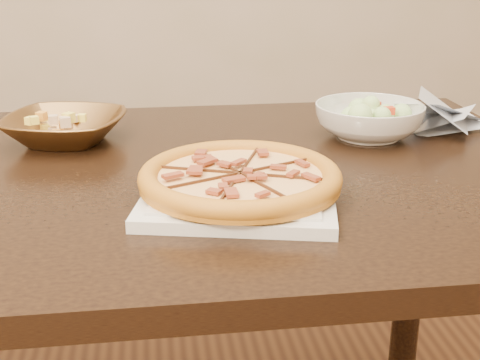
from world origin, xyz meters
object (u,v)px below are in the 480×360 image
(dining_table, at_px, (170,226))
(plate, at_px, (240,192))
(pizza, at_px, (240,177))
(salad_bowl, at_px, (369,121))
(bronze_bowl, at_px, (65,128))

(dining_table, height_order, plate, plate)
(pizza, bearing_deg, salad_bowl, 44.79)
(pizza, relative_size, bronze_bowl, 1.37)
(pizza, xyz_separation_m, bronze_bowl, (-0.29, 0.34, -0.01))
(pizza, bearing_deg, plate, 3.57)
(plate, bearing_deg, dining_table, 124.51)
(plate, xyz_separation_m, salad_bowl, (0.29, 0.29, 0.02))
(dining_table, height_order, bronze_bowl, bronze_bowl)
(bronze_bowl, distance_m, salad_bowl, 0.58)
(pizza, height_order, bronze_bowl, bronze_bowl)
(salad_bowl, bearing_deg, bronze_bowl, 175.42)
(plate, height_order, salad_bowl, salad_bowl)
(dining_table, height_order, salad_bowl, salad_bowl)
(pizza, distance_m, bronze_bowl, 0.44)
(dining_table, relative_size, bronze_bowl, 6.28)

